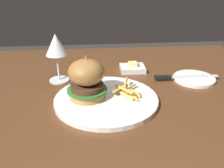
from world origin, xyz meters
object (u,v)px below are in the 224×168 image
object	(u,v)px
main_plate	(106,100)
burger_sandwich	(87,79)
bread_plate	(194,79)
butter_dish	(132,68)
wine_glass	(56,46)
table_knife	(180,77)

from	to	relation	value
main_plate	burger_sandwich	xyz separation A→B (m)	(-0.06, 0.01, 0.07)
bread_plate	butter_dish	distance (m)	0.23
wine_glass	bread_plate	xyz separation A→B (m)	(0.48, -0.04, -0.12)
butter_dish	wine_glass	bearing A→B (deg)	-166.61
main_plate	wine_glass	world-z (taller)	wine_glass
burger_sandwich	wine_glass	size ratio (longest dim) A/B	0.77
main_plate	table_knife	distance (m)	0.30
burger_sandwich	bread_plate	distance (m)	0.41
main_plate	bread_plate	distance (m)	0.35
bread_plate	main_plate	bearing A→B (deg)	-158.17
main_plate	table_knife	world-z (taller)	table_knife
table_knife	main_plate	bearing A→B (deg)	-154.42
burger_sandwich	butter_dish	xyz separation A→B (m)	(0.17, 0.22, -0.06)
bread_plate	table_knife	distance (m)	0.05
burger_sandwich	bread_plate	size ratio (longest dim) A/B	0.89
bread_plate	table_knife	world-z (taller)	table_knife
wine_glass	table_knife	world-z (taller)	wine_glass
wine_glass	bread_plate	distance (m)	0.50
main_plate	burger_sandwich	world-z (taller)	burger_sandwich
bread_plate	burger_sandwich	bearing A→B (deg)	-162.32
wine_glass	table_knife	distance (m)	0.45
burger_sandwich	main_plate	bearing A→B (deg)	-8.84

